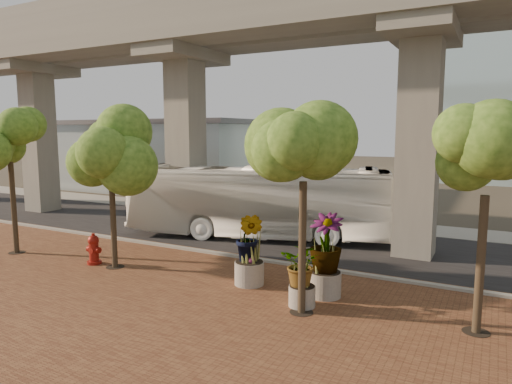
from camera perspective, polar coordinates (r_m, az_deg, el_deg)
The scene contains 17 objects.
ground at distance 20.90m, azimuth 1.55°, elevation -7.17°, with size 160.00×160.00×0.00m, color #383129.
brick_plaza at distance 14.52m, azimuth -13.10°, elevation -13.99°, with size 70.00×13.00×0.06m, color brown.
asphalt_road at distance 22.65m, azimuth 3.82°, elevation -5.97°, with size 90.00×8.00×0.04m, color black.
curb_strip at distance 19.17m, azimuth -1.14°, elevation -8.28°, with size 70.00×0.25×0.16m, color gray.
far_sidewalk at distance 27.64m, azimuth 8.50°, elevation -3.53°, with size 90.00×3.00×0.06m, color gray.
transit_viaduct at distance 22.10m, azimuth 3.99°, elevation 12.67°, with size 72.00×5.60×12.40m.
station_pavilion at distance 44.80m, azimuth -12.41°, elevation 4.72°, with size 23.00×13.00×6.30m.
transit_bus at distance 22.80m, azimuth 0.42°, elevation -1.18°, with size 3.11×13.25×3.69m, color white.
fire_hydrant at distance 19.43m, azimuth -19.62°, elevation -6.76°, with size 0.62×0.56×1.24m.
planter_front at distance 13.92m, azimuth 5.82°, elevation -9.39°, with size 1.81×1.81×1.99m.
planter_right at distance 14.73m, azimuth 8.72°, elevation -6.76°, with size 2.52×2.52×2.69m.
planter_left at distance 15.70m, azimuth -0.85°, elevation -6.19°, with size 2.28×2.28×2.51m.
street_tree_far_west at distance 22.05m, azimuth -28.52°, elevation 6.05°, with size 3.64×3.64×6.71m.
street_tree_near_west at distance 18.14m, azimuth -17.76°, elevation 5.11°, with size 3.86×3.86×6.37m.
street_tree_near_east at distance 12.84m, azimuth 5.99°, elevation 5.94°, with size 3.63×3.63×6.58m.
street_tree_far_east at distance 12.85m, azimuth 26.96°, elevation 3.56°, with size 3.11×3.11×5.99m.
streetlamp_west at distance 29.04m, azimuth -7.57°, elevation 5.45°, with size 0.36×1.06×7.31m.
Camera 1 is at (8.98, -18.10, 5.32)m, focal length 32.00 mm.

